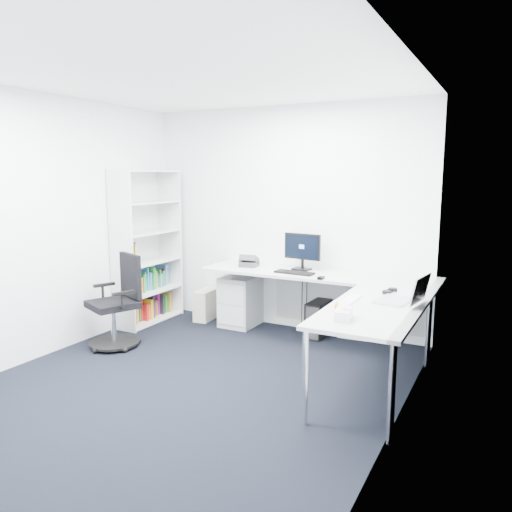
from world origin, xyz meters
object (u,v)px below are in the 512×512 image
at_px(bookshelf, 147,247).
at_px(laptop, 394,287).
at_px(monitor, 302,251).
at_px(l_desk, 304,314).
at_px(task_chair, 112,302).

bearing_deg(bookshelf, laptop, -10.44).
bearing_deg(monitor, laptop, -31.57).
bearing_deg(monitor, bookshelf, -162.06).
bearing_deg(l_desk, monitor, 115.46).
distance_m(monitor, laptop, 1.63).
bearing_deg(task_chair, laptop, 29.77).
distance_m(task_chair, laptop, 3.00).
xyz_separation_m(l_desk, task_chair, (-1.89, -0.90, 0.12)).
bearing_deg(monitor, task_chair, -134.72).
bearing_deg(bookshelf, monitor, 11.57).
bearing_deg(l_desk, bookshelf, 178.68).
bearing_deg(laptop, bookshelf, 178.79).
bearing_deg(laptop, task_chair, -163.98).
xyz_separation_m(l_desk, laptop, (1.07, -0.55, 0.53)).
xyz_separation_m(task_chair, laptop, (2.95, 0.35, 0.41)).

